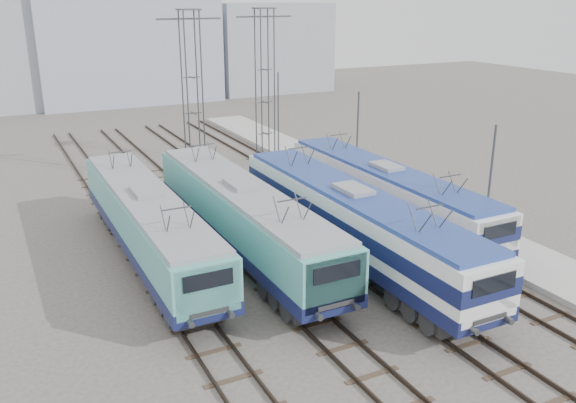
# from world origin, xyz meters

# --- Properties ---
(ground) EXTENTS (160.00, 160.00, 0.00)m
(ground) POSITION_xyz_m (0.00, 0.00, 0.00)
(ground) COLOR #514C47
(platform) EXTENTS (4.00, 70.00, 0.30)m
(platform) POSITION_xyz_m (10.20, 8.00, 0.15)
(platform) COLOR #9E9E99
(platform) RESTS_ON ground
(locomotive_far_left) EXTENTS (2.84, 17.93, 3.37)m
(locomotive_far_left) POSITION_xyz_m (-6.75, 9.05, 2.24)
(locomotive_far_left) COLOR #131945
(locomotive_far_left) RESTS_ON ground
(locomotive_center_left) EXTENTS (2.95, 18.66, 3.51)m
(locomotive_center_left) POSITION_xyz_m (-2.25, 7.67, 2.32)
(locomotive_center_left) COLOR #131945
(locomotive_center_left) RESTS_ON ground
(locomotive_center_right) EXTENTS (2.98, 18.85, 3.54)m
(locomotive_center_right) POSITION_xyz_m (2.25, 4.35, 2.40)
(locomotive_center_right) COLOR #131945
(locomotive_center_right) RESTS_ON ground
(locomotive_far_right) EXTENTS (2.78, 17.57, 3.30)m
(locomotive_far_right) POSITION_xyz_m (6.75, 7.90, 2.25)
(locomotive_far_right) COLOR #131945
(locomotive_far_right) RESTS_ON ground
(catenary_tower_west) EXTENTS (4.50, 1.20, 12.00)m
(catenary_tower_west) POSITION_xyz_m (0.00, 22.00, 6.64)
(catenary_tower_west) COLOR #3F4247
(catenary_tower_west) RESTS_ON ground
(catenary_tower_east) EXTENTS (4.50, 1.20, 12.00)m
(catenary_tower_east) POSITION_xyz_m (6.50, 24.00, 6.64)
(catenary_tower_east) COLOR #3F4247
(catenary_tower_east) RESTS_ON ground
(mast_front) EXTENTS (0.12, 0.12, 7.00)m
(mast_front) POSITION_xyz_m (8.60, 2.00, 3.50)
(mast_front) COLOR #3F4247
(mast_front) RESTS_ON ground
(mast_mid) EXTENTS (0.12, 0.12, 7.00)m
(mast_mid) POSITION_xyz_m (8.60, 14.00, 3.50)
(mast_mid) COLOR #3F4247
(mast_mid) RESTS_ON ground
(mast_rear) EXTENTS (0.12, 0.12, 7.00)m
(mast_rear) POSITION_xyz_m (8.60, 26.00, 3.50)
(mast_rear) COLOR #3F4247
(mast_rear) RESTS_ON ground
(building_center) EXTENTS (22.00, 14.00, 18.00)m
(building_center) POSITION_xyz_m (4.00, 62.00, 9.00)
(building_center) COLOR #939AB2
(building_center) RESTS_ON ground
(building_east) EXTENTS (16.00, 12.00, 12.00)m
(building_east) POSITION_xyz_m (24.00, 62.00, 6.00)
(building_east) COLOR #8D959D
(building_east) RESTS_ON ground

